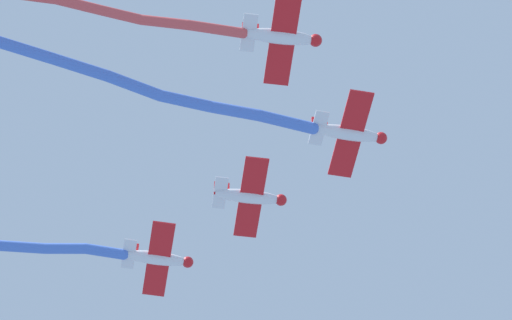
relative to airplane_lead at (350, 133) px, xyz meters
name	(u,v)px	position (x,y,z in m)	size (l,w,h in m)	color
airplane_lead	(350,133)	(0.00, 0.00, 0.00)	(6.41, 4.92, 1.59)	white
smoke_trail_lead	(106,73)	(4.20, 14.46, 1.38)	(6.41, 25.71, 3.57)	#4C75DB
airplane_left_wing	(250,197)	(7.19, 2.88, 0.00)	(6.37, 4.92, 1.59)	white
airplane_right_wing	(282,37)	(-3.62, 6.85, 0.30)	(6.36, 4.91, 1.59)	white
smoke_trail_right_wing	(78,6)	(0.88, 17.80, 1.31)	(7.69, 18.36, 2.85)	#DB4C4C
airplane_slot	(158,258)	(14.38, 5.75, -0.30)	(6.40, 4.92, 1.59)	white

